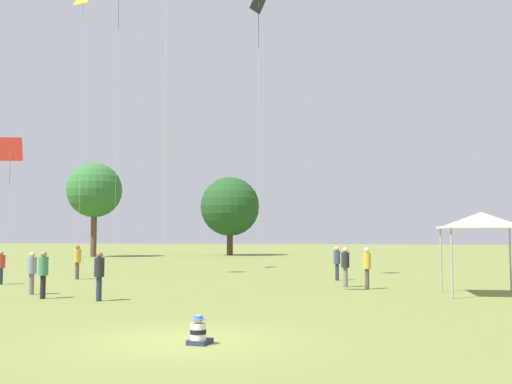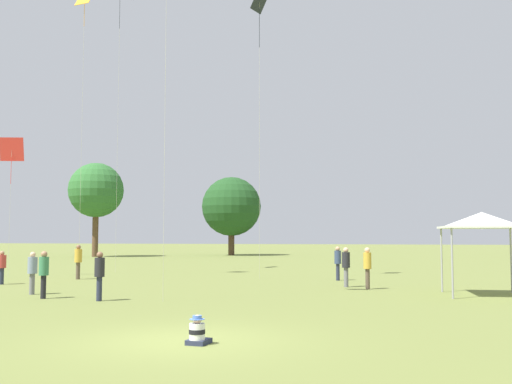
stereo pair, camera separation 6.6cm
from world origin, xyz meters
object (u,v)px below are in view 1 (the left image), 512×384
Objects in this scene: kite_2 at (83,10)px; person_standing_0 at (337,260)px; person_standing_2 at (43,270)px; canopy_tent at (481,221)px; person_standing_1 at (1,265)px; person_standing_3 at (32,269)px; person_standing_4 at (99,271)px; person_standing_7 at (367,264)px; seated_toddler at (199,332)px; person_standing_6 at (77,259)px; distant_tree_0 at (230,207)px; person_standing_5 at (345,263)px; kite_0 at (10,151)px; distant_tree_2 at (95,190)px; kite_4 at (259,12)px.

person_standing_0 is at bearing 60.83° from kite_2.
person_standing_2 is 16.04m from canopy_tent.
person_standing_3 reaches higher than person_standing_1.
person_standing_4 is 10.92m from person_standing_7.
person_standing_3 reaches higher than seated_toddler.
kite_2 reaches higher than canopy_tent.
person_standing_0 reaches higher than person_standing_4.
kite_2 is (-6.41, 10.08, 13.46)m from person_standing_4.
person_standing_2 is 9.57m from person_standing_6.
person_standing_0 is 19.09m from kite_2.
kite_2 is at bearing 164.69° from canopy_tent.
person_standing_5 is at bearing -68.28° from distant_tree_0.
person_standing_3 is at bearing 149.72° from person_standing_2.
person_standing_3 is at bearing 159.82° from kite_0.
person_standing_1 is at bearing 143.89° from seated_toddler.
person_standing_2 is at bearing -117.70° from person_standing_6.
seated_toddler is at bearing -75.58° from distant_tree_0.
person_standing_0 is at bearing 92.65° from seated_toddler.
distant_tree_2 is (-28.22, 28.51, 6.06)m from person_standing_0.
canopy_tent reaches higher than person_standing_1.
person_standing_0 is 0.11× the size of kite_2.
person_standing_2 reaches higher than person_standing_4.
person_standing_5 is at bearing -157.51° from kite_0.
canopy_tent is at bearing 119.38° from kite_4.
person_standing_2 is (-8.12, 7.30, 0.76)m from seated_toddler.
seated_toddler is 18.33m from person_standing_0.
person_standing_7 is (0.95, -0.87, 0.02)m from person_standing_5.
seated_toddler is 14.05m from canopy_tent.
person_standing_3 is (4.12, -3.90, 0.06)m from person_standing_1.
seated_toddler is 0.37× the size of person_standing_3.
person_standing_0 reaches higher than person_standing_2.
person_standing_2 is 17.17m from kite_2.
person_standing_7 is at bearing 84.59° from seated_toddler.
person_standing_3 is (-1.27, 1.25, -0.05)m from person_standing_2.
person_standing_5 reaches higher than person_standing_4.
person_standing_5 is at bearing 112.99° from kite_4.
person_standing_6 reaches higher than person_standing_2.
person_standing_2 is (-9.37, -10.98, -0.01)m from person_standing_0.
person_standing_2 is 13.97m from kite_0.
distant_tree_2 is (-21.13, 39.74, 6.08)m from person_standing_4.
distant_tree_2 is (-29.85, 33.17, 6.03)m from person_standing_7.
person_standing_1 is 7.98m from kite_0.
person_standing_6 is 15.97m from kite_4.
kite_4 is at bearing 78.77° from person_standing_2.
distant_tree_2 reaches higher than person_standing_6.
kite_2 reaches higher than distant_tree_2.
person_standing_6 is (-13.00, -2.12, 0.03)m from person_standing_0.
seated_toddler is 0.08× the size of kite_0.
seated_toddler is at bearing 130.06° from person_standing_3.
person_standing_0 is 1.01× the size of person_standing_4.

